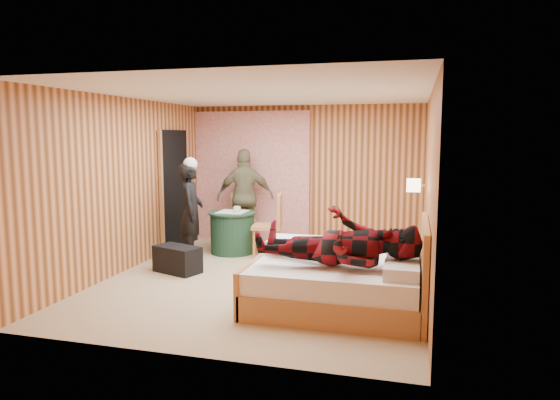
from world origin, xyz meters
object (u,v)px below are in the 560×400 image
(nightstand, at_px, (408,266))
(round_table, at_px, (233,232))
(man_on_bed, at_px, (338,229))
(wall_lamp, at_px, (414,185))
(man_at_table, at_px, (245,197))
(chair_near, at_px, (272,221))
(woman_standing, at_px, (191,212))
(chair_far, at_px, (243,215))
(bed, at_px, (339,281))
(duffel_bag, at_px, (177,259))

(nightstand, relative_size, round_table, 0.72)
(round_table, relative_size, man_on_bed, 0.45)
(wall_lamp, xyz_separation_m, man_at_table, (-2.91, 1.56, -0.44))
(nightstand, bearing_deg, wall_lamp, 82.80)
(chair_near, bearing_deg, woman_standing, -76.73)
(nightstand, height_order, man_on_bed, man_on_bed)
(wall_lamp, relative_size, round_table, 0.33)
(chair_far, distance_m, man_at_table, 0.33)
(round_table, relative_size, chair_far, 0.85)
(round_table, bearing_deg, chair_near, -8.06)
(bed, bearing_deg, nightstand, 52.14)
(nightstand, height_order, chair_near, chair_near)
(wall_lamp, height_order, duffel_bag, wall_lamp)
(nightstand, bearing_deg, woman_standing, 169.38)
(nightstand, xyz_separation_m, man_on_bed, (-0.73, -1.19, 0.66))
(bed, bearing_deg, chair_far, 127.10)
(man_at_table, bearing_deg, chair_far, 32.00)
(wall_lamp, xyz_separation_m, duffel_bag, (-3.25, -0.45, -1.11))
(nightstand, bearing_deg, chair_near, 151.97)
(wall_lamp, bearing_deg, bed, -121.27)
(man_at_table, bearing_deg, bed, 110.76)
(chair_far, xyz_separation_m, chair_near, (0.76, -0.73, 0.06))
(wall_lamp, distance_m, chair_far, 3.40)
(chair_far, bearing_deg, nightstand, -55.45)
(chair_near, bearing_deg, duffel_bag, -50.78)
(wall_lamp, xyz_separation_m, man_on_bed, (-0.77, -1.54, -0.36))
(woman_standing, bearing_deg, chair_near, -81.64)
(chair_far, xyz_separation_m, man_at_table, (0.03, 0.03, 0.32))
(nightstand, distance_m, man_on_bed, 1.55)
(chair_near, xyz_separation_m, duffel_bag, (-1.06, -1.25, -0.41))
(bed, relative_size, woman_standing, 1.27)
(woman_standing, xyz_separation_m, man_at_table, (0.45, 1.28, 0.09))
(duffel_bag, relative_size, man_at_table, 0.39)
(bed, bearing_deg, woman_standing, 148.22)
(chair_far, distance_m, woman_standing, 1.34)
(man_at_table, bearing_deg, chair_near, 117.90)
(wall_lamp, distance_m, woman_standing, 3.41)
(man_on_bed, bearing_deg, nightstand, 58.55)
(bed, bearing_deg, wall_lamp, 58.73)
(duffel_bag, distance_m, man_at_table, 2.15)
(bed, bearing_deg, chair_near, 123.39)
(duffel_bag, bearing_deg, chair_far, 100.85)
(round_table, xyz_separation_m, woman_standing, (-0.45, -0.62, 0.42))
(bed, bearing_deg, man_on_bed, -84.52)
(nightstand, relative_size, man_on_bed, 0.32)
(duffel_bag, distance_m, woman_standing, 0.94)
(bed, xyz_separation_m, man_on_bed, (0.02, -0.23, 0.65))
(bed, relative_size, chair_far, 2.10)
(nightstand, distance_m, man_at_table, 3.49)
(bed, bearing_deg, duffel_bag, 160.79)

